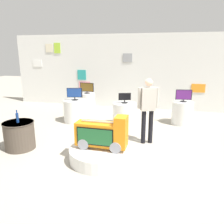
# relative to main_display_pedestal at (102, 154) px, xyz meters

# --- Properties ---
(ground_plane) EXTENTS (30.00, 30.00, 0.00)m
(ground_plane) POSITION_rel_main_display_pedestal_xyz_m (0.14, 0.44, -0.15)
(ground_plane) COLOR #A8A091
(back_wall_display) EXTENTS (11.46, 0.13, 3.15)m
(back_wall_display) POSITION_rel_main_display_pedestal_xyz_m (0.13, 5.16, 1.43)
(back_wall_display) COLOR silver
(back_wall_display) RESTS_ON ground
(main_display_pedestal) EXTENTS (1.47, 1.47, 0.30)m
(main_display_pedestal) POSITION_rel_main_display_pedestal_xyz_m (0.00, 0.00, 0.00)
(main_display_pedestal) COLOR silver
(main_display_pedestal) RESTS_ON ground
(novelty_firetruck_tv) EXTENTS (1.16, 0.44, 0.78)m
(novelty_firetruck_tv) POSITION_rel_main_display_pedestal_xyz_m (0.02, -0.01, 0.47)
(novelty_firetruck_tv) COLOR gray
(novelty_firetruck_tv) RESTS_ON main_display_pedestal
(display_pedestal_left_rear) EXTENTS (0.81, 0.81, 0.78)m
(display_pedestal_left_rear) POSITION_rel_main_display_pedestal_xyz_m (-1.73, 2.62, 0.24)
(display_pedestal_left_rear) COLOR silver
(display_pedestal_left_rear) RESTS_ON ground
(tv_on_left_rear) EXTENTS (0.53, 0.23, 0.43)m
(tv_on_left_rear) POSITION_rel_main_display_pedestal_xyz_m (-1.73, 2.61, 0.87)
(tv_on_left_rear) COLOR black
(tv_on_left_rear) RESTS_ON display_pedestal_left_rear
(display_pedestal_center_rear) EXTENTS (0.65, 0.65, 0.78)m
(display_pedestal_center_rear) POSITION_rel_main_display_pedestal_xyz_m (-1.77, 3.96, 0.24)
(display_pedestal_center_rear) COLOR silver
(display_pedestal_center_rear) RESTS_ON ground
(tv_on_center_rear) EXTENTS (0.59, 0.23, 0.43)m
(tv_on_center_rear) POSITION_rel_main_display_pedestal_xyz_m (-1.77, 3.95, 0.86)
(tv_on_center_rear) COLOR black
(tv_on_center_rear) RESTS_ON display_pedestal_center_rear
(display_pedestal_right_rear) EXTENTS (0.70, 0.70, 0.78)m
(display_pedestal_right_rear) POSITION_rel_main_display_pedestal_xyz_m (1.93, 3.24, 0.24)
(display_pedestal_right_rear) COLOR silver
(display_pedestal_right_rear) RESTS_ON ground
(tv_on_right_rear) EXTENTS (0.53, 0.21, 0.41)m
(tv_on_right_rear) POSITION_rel_main_display_pedestal_xyz_m (1.93, 3.24, 0.85)
(tv_on_right_rear) COLOR black
(tv_on_right_rear) RESTS_ON display_pedestal_right_rear
(display_pedestal_far_right) EXTENTS (0.78, 0.78, 0.78)m
(display_pedestal_far_right) POSITION_rel_main_display_pedestal_xyz_m (0.04, 2.58, 0.24)
(display_pedestal_far_right) COLOR silver
(display_pedestal_far_right) RESTS_ON ground
(tv_on_far_right) EXTENTS (0.39, 0.21, 0.33)m
(tv_on_far_right) POSITION_rel_main_display_pedestal_xyz_m (0.04, 2.57, 0.81)
(tv_on_far_right) COLOR black
(tv_on_far_right) RESTS_ON display_pedestal_far_right
(side_table_round) EXTENTS (0.78, 0.78, 0.71)m
(side_table_round) POSITION_rel_main_display_pedestal_xyz_m (-2.22, 0.12, 0.21)
(side_table_round) COLOR #4C4238
(side_table_round) RESTS_ON ground
(bottle_on_side_table) EXTENTS (0.07, 0.07, 0.32)m
(bottle_on_side_table) POSITION_rel_main_display_pedestal_xyz_m (-2.21, 0.10, 0.69)
(bottle_on_side_table) COLOR navy
(bottle_on_side_table) RESTS_ON side_table_round
(shopper_browsing_near_truck) EXTENTS (0.53, 0.33, 1.76)m
(shopper_browsing_near_truck) POSITION_rel_main_display_pedestal_xyz_m (0.91, 1.27, 0.89)
(shopper_browsing_near_truck) COLOR black
(shopper_browsing_near_truck) RESTS_ON ground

